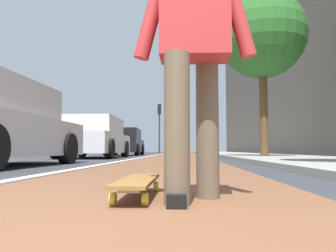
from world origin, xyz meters
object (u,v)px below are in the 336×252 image
Objects in this scene: parked_car_mid at (94,138)px; parked_car_far at (125,143)px; skater_person at (194,39)px; street_tree_mid at (262,36)px; traffic_light at (159,119)px; skateboard at (138,182)px.

parked_car_far is (6.15, -0.01, -0.02)m from parked_car_mid.
skater_person reaches higher than parked_car_mid.
skater_person is at bearing 164.02° from street_tree_mid.
parked_car_far is 8.61m from traffic_light.
parked_car_mid is (9.99, 3.42, -0.22)m from skater_person.
street_tree_mid is (-1.27, -5.91, 3.33)m from parked_car_mid.
street_tree_mid is at bearing -163.50° from traffic_light.
parked_car_mid is 14.61m from traffic_light.
skater_person is 0.41× the size of traffic_light.
street_tree_mid is (-15.68, -4.64, 1.26)m from traffic_light.
parked_car_far is at bearing -0.12° from parked_car_mid.
parked_car_mid is at bearing 18.89° from skater_person.
skater_person is 0.37× the size of parked_car_mid.
skater_person reaches higher than parked_car_far.
skateboard is at bearing -175.75° from traffic_light.
parked_car_far is 1.10× the size of traffic_light.
street_tree_mid reaches higher than traffic_light.
skater_person is at bearing -113.34° from skateboard.
parked_car_mid is 0.81× the size of street_tree_mid.
skateboard is 0.21× the size of traffic_light.
street_tree_mid is at bearing -18.35° from skateboard.
street_tree_mid reaches higher than skater_person.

